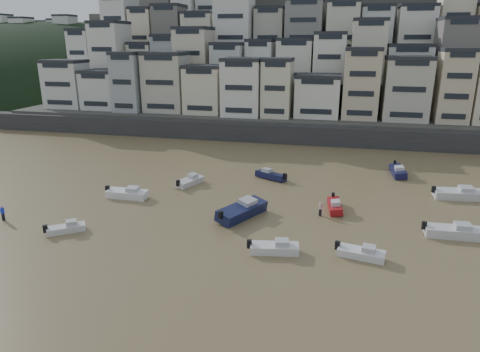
% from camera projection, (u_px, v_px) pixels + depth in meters
% --- Properties ---
extents(sea_strip, '(340.00, 340.00, 0.00)m').
position_uv_depth(sea_strip, '(39.00, 87.00, 182.19)').
color(sea_strip, '#465A64').
rests_on(sea_strip, ground).
extents(harbor_wall, '(140.00, 3.00, 3.50)m').
position_uv_depth(harbor_wall, '(306.00, 135.00, 81.27)').
color(harbor_wall, '#38383A').
rests_on(harbor_wall, ground).
extents(hillside, '(141.04, 66.00, 50.00)m').
position_uv_depth(hillside, '(338.00, 63.00, 113.78)').
color(hillside, '#4C4C47').
rests_on(hillside, ground).
extents(headland, '(216.00, 135.00, 53.33)m').
position_uv_depth(headland, '(55.00, 90.00, 169.63)').
color(headland, black).
rests_on(headland, ground).
extents(boat_a, '(5.14, 2.46, 1.35)m').
position_uv_depth(boat_a, '(274.00, 246.00, 39.56)').
color(boat_a, silver).
rests_on(boat_a, ground).
extents(boat_b, '(4.78, 2.34, 1.25)m').
position_uv_depth(boat_b, '(361.00, 252.00, 38.67)').
color(boat_b, silver).
rests_on(boat_b, ground).
extents(boat_c, '(5.48, 7.55, 1.98)m').
position_uv_depth(boat_c, '(242.00, 209.00, 47.58)').
color(boat_c, '#141940').
rests_on(boat_c, ground).
extents(boat_d, '(6.00, 2.17, 1.62)m').
position_uv_depth(boat_d, '(453.00, 230.00, 42.76)').
color(boat_d, silver).
rests_on(boat_d, ground).
extents(boat_e, '(2.16, 5.03, 1.33)m').
position_uv_depth(boat_e, '(335.00, 205.00, 49.67)').
color(boat_e, maroon).
rests_on(boat_e, ground).
extents(boat_f, '(3.26, 5.17, 1.34)m').
position_uv_depth(boat_f, '(190.00, 180.00, 58.28)').
color(boat_f, silver).
rests_on(boat_f, ground).
extents(boat_g, '(6.49, 2.77, 1.72)m').
position_uv_depth(boat_g, '(458.00, 192.00, 53.11)').
color(boat_g, silver).
rests_on(boat_g, ground).
extents(boat_h, '(5.28, 3.80, 1.39)m').
position_uv_depth(boat_h, '(271.00, 174.00, 60.87)').
color(boat_h, '#13173D').
rests_on(boat_h, ground).
extents(boat_i, '(2.32, 5.91, 1.58)m').
position_uv_depth(boat_i, '(398.00, 170.00, 62.51)').
color(boat_i, '#13143C').
rests_on(boat_i, ground).
extents(boat_j, '(4.10, 3.49, 1.12)m').
position_uv_depth(boat_j, '(66.00, 227.00, 43.94)').
color(boat_j, silver).
rests_on(boat_j, ground).
extents(boat_k, '(5.71, 1.89, 1.56)m').
position_uv_depth(boat_k, '(127.00, 192.00, 53.42)').
color(boat_k, white).
rests_on(boat_k, ground).
extents(person_blue, '(0.44, 0.44, 1.74)m').
position_uv_depth(person_blue, '(3.00, 213.00, 46.73)').
color(person_blue, blue).
rests_on(person_blue, ground).
extents(person_pink, '(0.44, 0.44, 1.74)m').
position_uv_depth(person_pink, '(320.00, 209.00, 47.95)').
color(person_pink, '#D0939F').
rests_on(person_pink, ground).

